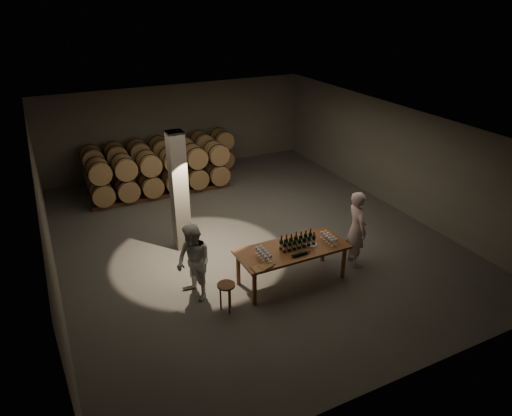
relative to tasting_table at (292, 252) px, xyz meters
name	(u,v)px	position (x,y,z in m)	size (l,w,h in m)	color
room	(179,192)	(-1.80, 2.70, 0.80)	(12.00, 12.00, 12.00)	#565451
tasting_table	(292,252)	(0.00, 0.00, 0.00)	(2.60, 1.10, 0.90)	brown
barrel_stack_back	(161,157)	(-0.96, 7.70, 0.03)	(5.48, 0.95, 1.57)	#532F1C
barrel_stack_front	(161,172)	(-1.35, 6.30, 0.03)	(4.70, 0.95, 1.57)	#532F1C
bottle_cluster	(298,242)	(0.14, 0.00, 0.23)	(0.87, 0.24, 0.36)	black
lying_bottles	(300,254)	(-0.02, -0.36, 0.15)	(0.48, 0.08, 0.08)	black
glass_cluster_left	(263,252)	(-0.79, -0.07, 0.24)	(0.20, 0.53, 0.19)	silver
glass_cluster_right	(329,236)	(0.94, -0.10, 0.23)	(0.20, 0.53, 0.18)	silver
plate	(312,244)	(0.49, -0.06, 0.11)	(0.27, 0.27, 0.02)	white
notebook_near	(266,266)	(-0.91, -0.43, 0.12)	(0.27, 0.22, 0.03)	olive
notebook_corner	(258,269)	(-1.11, -0.44, 0.12)	(0.22, 0.28, 0.02)	olive
pen	(273,265)	(-0.74, -0.44, 0.11)	(0.01, 0.01, 0.15)	black
stool	(226,289)	(-1.79, -0.32, -0.26)	(0.39, 0.39, 0.65)	#532F1C
person_man	(356,229)	(1.81, -0.01, 0.19)	(0.72, 0.47, 1.97)	silver
person_woman	(194,263)	(-2.25, 0.41, 0.10)	(0.88, 0.68, 1.80)	silver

